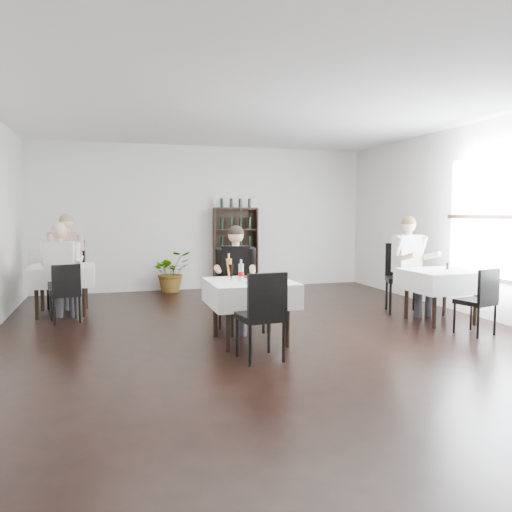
{
  "coord_description": "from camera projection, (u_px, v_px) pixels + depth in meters",
  "views": [
    {
      "loc": [
        -1.97,
        -5.91,
        1.62
      ],
      "look_at": [
        -0.16,
        0.2,
        1.06
      ],
      "focal_mm": 35.0,
      "sensor_mm": 36.0,
      "label": 1
    }
  ],
  "objects": [
    {
      "name": "main_table",
      "position": [
        250.0,
        293.0,
        6.2
      ],
      "size": [
        1.03,
        1.03,
        0.77
      ],
      "color": "black",
      "rests_on": "ground"
    },
    {
      "name": "pilsner_dark",
      "position": [
        231.0,
        273.0,
        6.06
      ],
      "size": [
        0.06,
        0.06,
        0.27
      ],
      "color": "black",
      "rests_on": "main_table"
    },
    {
      "name": "left_chair_near",
      "position": [
        65.0,
        289.0,
        7.26
      ],
      "size": [
        0.48,
        0.48,
        0.87
      ],
      "color": "black",
      "rests_on": "ground"
    },
    {
      "name": "potted_tree",
      "position": [
        171.0,
        272.0,
        10.1
      ],
      "size": [
        0.9,
        0.83,
        0.84
      ],
      "primitive_type": "imported",
      "rotation": [
        0.0,
        0.0,
        0.27
      ],
      "color": "#316021",
      "rests_on": "ground"
    },
    {
      "name": "room_shell",
      "position": [
        273.0,
        222.0,
        6.21
      ],
      "size": [
        9.0,
        9.0,
        9.0
      ],
      "color": "black",
      "rests_on": "ground"
    },
    {
      "name": "diner_left_near",
      "position": [
        61.0,
        264.0,
        7.34
      ],
      "size": [
        0.58,
        0.59,
        1.47
      ],
      "color": "#3B3B43",
      "rests_on": "ground"
    },
    {
      "name": "diner_right_far",
      "position": [
        411.0,
        257.0,
        7.91
      ],
      "size": [
        0.63,
        0.65,
        1.56
      ],
      "color": "#3B3B43",
      "rests_on": "ground"
    },
    {
      "name": "pilsner_lager",
      "position": [
        229.0,
        269.0,
        6.25
      ],
      "size": [
        0.08,
        0.08,
        0.34
      ],
      "color": "#C08431",
      "rests_on": "main_table"
    },
    {
      "name": "wine_shelf",
      "position": [
        236.0,
        249.0,
        10.55
      ],
      "size": [
        0.9,
        0.28,
        1.75
      ],
      "color": "black",
      "rests_on": "ground"
    },
    {
      "name": "napkin_cutlery",
      "position": [
        275.0,
        281.0,
        6.08
      ],
      "size": [
        0.18,
        0.21,
        0.02
      ],
      "color": "black",
      "rests_on": "main_table"
    },
    {
      "name": "coke_bottle",
      "position": [
        241.0,
        272.0,
        6.13
      ],
      "size": [
        0.07,
        0.07,
        0.27
      ],
      "color": "silver",
      "rests_on": "main_table"
    },
    {
      "name": "plate_far",
      "position": [
        248.0,
        277.0,
        6.39
      ],
      "size": [
        0.29,
        0.29,
        0.07
      ],
      "color": "white",
      "rests_on": "main_table"
    },
    {
      "name": "right_chair_near",
      "position": [
        480.0,
        297.0,
        6.53
      ],
      "size": [
        0.5,
        0.5,
        0.89
      ],
      "color": "black",
      "rests_on": "ground"
    },
    {
      "name": "pepper_mill",
      "position": [
        447.0,
        266.0,
        7.42
      ],
      "size": [
        0.05,
        0.05,
        0.1
      ],
      "primitive_type": "cylinder",
      "rotation": [
        0.0,
        0.0,
        0.28
      ],
      "color": "black",
      "rests_on": "right_table"
    },
    {
      "name": "diner_main",
      "position": [
        236.0,
        270.0,
        6.75
      ],
      "size": [
        0.6,
        0.64,
        1.44
      ],
      "color": "#3B3B43",
      "rests_on": "ground"
    },
    {
      "name": "left_table",
      "position": [
        62.0,
        275.0,
        7.91
      ],
      "size": [
        0.98,
        0.98,
        0.77
      ],
      "color": "black",
      "rests_on": "ground"
    },
    {
      "name": "window_right",
      "position": [
        502.0,
        221.0,
        7.19
      ],
      "size": [
        0.06,
        2.3,
        1.85
      ],
      "color": "white",
      "rests_on": "room_shell"
    },
    {
      "name": "plate_near",
      "position": [
        256.0,
        282.0,
        5.99
      ],
      "size": [
        0.3,
        0.3,
        0.07
      ],
      "color": "white",
      "rests_on": "main_table"
    },
    {
      "name": "left_chair_far",
      "position": [
        67.0,
        269.0,
        8.58
      ],
      "size": [
        0.63,
        0.64,
        1.14
      ],
      "color": "black",
      "rests_on": "ground"
    },
    {
      "name": "right_table",
      "position": [
        441.0,
        280.0,
        7.33
      ],
      "size": [
        0.98,
        0.98,
        0.77
      ],
      "color": "black",
      "rests_on": "ground"
    },
    {
      "name": "main_chair_far",
      "position": [
        239.0,
        283.0,
        6.82
      ],
      "size": [
        0.59,
        0.6,
        1.14
      ],
      "color": "black",
      "rests_on": "ground"
    },
    {
      "name": "right_chair_far",
      "position": [
        402.0,
        273.0,
        8.1
      ],
      "size": [
        0.67,
        0.67,
        1.11
      ],
      "color": "black",
      "rests_on": "ground"
    },
    {
      "name": "diner_left_far",
      "position": [
        66.0,
        253.0,
        8.52
      ],
      "size": [
        0.66,
        0.7,
        1.6
      ],
      "color": "#3B3B43",
      "rests_on": "ground"
    },
    {
      "name": "main_chair_near",
      "position": [
        263.0,
        311.0,
        5.37
      ],
      "size": [
        0.49,
        0.5,
        0.98
      ],
      "color": "black",
      "rests_on": "ground"
    }
  ]
}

